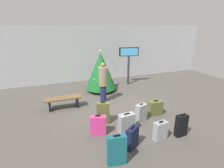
# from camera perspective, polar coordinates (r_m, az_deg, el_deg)

# --- Properties ---
(ground_plane) EXTENTS (16.00, 16.00, 0.00)m
(ground_plane) POSITION_cam_1_polar(r_m,az_deg,el_deg) (7.30, 0.14, -7.57)
(ground_plane) COLOR #514C47
(back_wall) EXTENTS (16.00, 0.20, 3.24)m
(back_wall) POSITION_cam_1_polar(r_m,az_deg,el_deg) (10.71, -7.77, 9.72)
(back_wall) COLOR #B7BCC1
(back_wall) RESTS_ON ground_plane
(holiday_tree) EXTENTS (1.55, 1.55, 2.11)m
(holiday_tree) POSITION_cam_1_polar(r_m,az_deg,el_deg) (8.83, -3.68, 4.40)
(holiday_tree) COLOR #4C3319
(holiday_tree) RESTS_ON ground_plane
(flight_info_kiosk) EXTENTS (1.07, 0.30, 2.10)m
(flight_info_kiosk) POSITION_cam_1_polar(r_m,az_deg,el_deg) (9.81, 5.49, 8.35)
(flight_info_kiosk) COLOR #333338
(flight_info_kiosk) RESTS_ON ground_plane
(waiting_bench) EXTENTS (1.43, 0.44, 0.48)m
(waiting_bench) POSITION_cam_1_polar(r_m,az_deg,el_deg) (7.32, -15.57, -5.12)
(waiting_bench) COLOR brown
(waiting_bench) RESTS_ON ground_plane
(traveller_0) EXTENTS (0.48, 0.48, 1.75)m
(traveller_0) POSITION_cam_1_polar(r_m,az_deg,el_deg) (7.50, -2.93, 0.70)
(traveller_0) COLOR #1E234C
(traveller_0) RESTS_ON ground_plane
(suitcase_0) EXTENTS (0.43, 0.32, 0.68)m
(suitcase_0) POSITION_cam_1_polar(r_m,az_deg,el_deg) (6.23, 9.43, -9.32)
(suitcase_0) COLOR #9EA0A5
(suitcase_0) RESTS_ON ground_plane
(suitcase_1) EXTENTS (0.46, 0.40, 0.65)m
(suitcase_1) POSITION_cam_1_polar(r_m,az_deg,el_deg) (4.99, 6.61, -17.01)
(suitcase_1) COLOR #141938
(suitcase_1) RESTS_ON ground_plane
(suitcase_2) EXTENTS (0.43, 0.25, 0.60)m
(suitcase_2) POSITION_cam_1_polar(r_m,az_deg,el_deg) (5.47, 15.50, -14.50)
(suitcase_2) COLOR #9EA0A5
(suitcase_2) RESTS_ON ground_plane
(suitcase_3) EXTENTS (0.54, 0.30, 0.64)m
(suitcase_3) POSITION_cam_1_polar(r_m,az_deg,el_deg) (5.64, 4.79, -12.51)
(suitcase_3) COLOR #9EA0A5
(suitcase_3) RESTS_ON ground_plane
(suitcase_4) EXTENTS (0.52, 0.34, 0.65)m
(suitcase_4) POSITION_cam_1_polar(r_m,az_deg,el_deg) (5.51, -4.51, -13.22)
(suitcase_4) COLOR #E5388C
(suitcase_4) RESTS_ON ground_plane
(suitcase_5) EXTENTS (0.48, 0.34, 0.79)m
(suitcase_5) POSITION_cam_1_polar(r_m,az_deg,el_deg) (6.04, -2.90, -9.39)
(suitcase_5) COLOR #59602D
(suitcase_5) RESTS_ON ground_plane
(suitcase_6) EXTENTS (0.48, 0.22, 0.81)m
(suitcase_6) POSITION_cam_1_polar(r_m,az_deg,el_deg) (4.43, 1.53, -20.80)
(suitcase_6) COLOR #19606B
(suitcase_6) RESTS_ON ground_plane
(suitcase_7) EXTENTS (0.53, 0.30, 0.59)m
(suitcase_7) POSITION_cam_1_polar(r_m,az_deg,el_deg) (6.81, 13.90, -7.57)
(suitcase_7) COLOR #59602D
(suitcase_7) RESTS_ON ground_plane
(suitcase_8) EXTENTS (0.37, 0.20, 0.73)m
(suitcase_8) POSITION_cam_1_polar(r_m,az_deg,el_deg) (5.79, 21.65, -12.48)
(suitcase_8) COLOR black
(suitcase_8) RESTS_ON ground_plane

